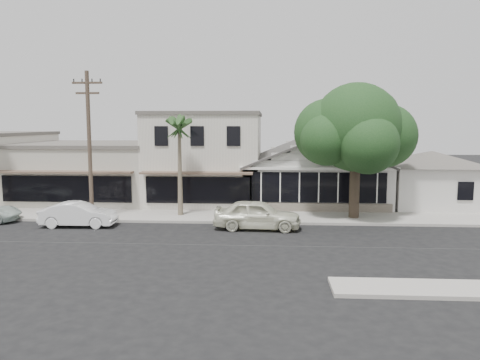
# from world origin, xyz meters

# --- Properties ---
(ground) EXTENTS (140.00, 140.00, 0.00)m
(ground) POSITION_xyz_m (0.00, 0.00, 0.00)
(ground) COLOR black
(ground) RESTS_ON ground
(sidewalk_north) EXTENTS (90.00, 3.50, 0.15)m
(sidewalk_north) POSITION_xyz_m (-8.00, 6.75, 0.07)
(sidewalk_north) COLOR #9E9991
(sidewalk_north) RESTS_ON ground
(corner_shop) EXTENTS (10.40, 8.60, 5.10)m
(corner_shop) POSITION_xyz_m (5.00, 12.47, 2.62)
(corner_shop) COLOR silver
(corner_shop) RESTS_ON ground
(side_cottage) EXTENTS (6.00, 6.00, 3.00)m
(side_cottage) POSITION_xyz_m (13.20, 11.50, 1.50)
(side_cottage) COLOR silver
(side_cottage) RESTS_ON ground
(row_building_near) EXTENTS (8.00, 10.00, 6.50)m
(row_building_near) POSITION_xyz_m (-3.00, 13.50, 3.25)
(row_building_near) COLOR silver
(row_building_near) RESTS_ON ground
(row_building_midnear) EXTENTS (10.00, 10.00, 4.20)m
(row_building_midnear) POSITION_xyz_m (-12.00, 13.50, 2.10)
(row_building_midnear) COLOR beige
(row_building_midnear) RESTS_ON ground
(utility_pole) EXTENTS (1.80, 0.24, 9.00)m
(utility_pole) POSITION_xyz_m (-9.00, 5.20, 4.79)
(utility_pole) COLOR brown
(utility_pole) RESTS_ON ground
(car_0) EXTENTS (4.97, 2.20, 1.66)m
(car_0) POSITION_xyz_m (1.11, 3.68, 0.83)
(car_0) COLOR silver
(car_0) RESTS_ON ground
(car_1) EXTENTS (4.33, 1.65, 1.41)m
(car_1) POSITION_xyz_m (-9.22, 3.69, 0.71)
(car_1) COLOR white
(car_1) RESTS_ON ground
(shade_tree) EXTENTS (7.55, 6.83, 8.38)m
(shade_tree) POSITION_xyz_m (6.93, 6.87, 5.52)
(shade_tree) COLOR #423728
(shade_tree) RESTS_ON ground
(palm_east) EXTENTS (2.52, 2.52, 6.72)m
(palm_east) POSITION_xyz_m (-3.85, 6.75, 5.71)
(palm_east) COLOR #726651
(palm_east) RESTS_ON ground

